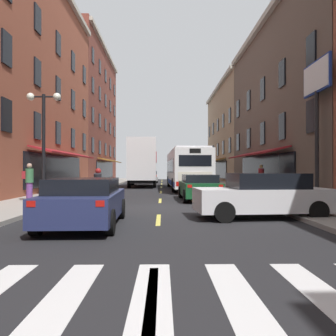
{
  "coord_description": "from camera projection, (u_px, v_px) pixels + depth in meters",
  "views": [
    {
      "loc": [
        0.14,
        -14.33,
        1.62
      ],
      "look_at": [
        0.49,
        8.84,
        1.7
      ],
      "focal_mm": 36.21,
      "sensor_mm": 36.0,
      "label": 1
    }
  ],
  "objects": [
    {
      "name": "pedestrian_near",
      "position": [
        29.0,
        181.0,
        15.71
      ],
      "size": [
        0.52,
        0.4,
        1.75
      ],
      "rotation": [
        0.0,
        0.0,
        5.01
      ],
      "color": "#66387F",
      "rests_on": "sidewalk_left"
    },
    {
      "name": "street_lamp_twin",
      "position": [
        44.0,
        142.0,
        14.17
      ],
      "size": [
        1.42,
        0.32,
        4.68
      ],
      "color": "black",
      "rests_on": "sidewalk_left"
    },
    {
      "name": "transit_bus",
      "position": [
        186.0,
        169.0,
        27.15
      ],
      "size": [
        2.9,
        12.16,
        3.12
      ],
      "color": "white",
      "rests_on": "ground"
    },
    {
      "name": "ground_plane",
      "position": [
        160.0,
        208.0,
        14.32
      ],
      "size": [
        34.8,
        80.0,
        0.1
      ],
      "primitive_type": "cube",
      "color": "black"
    },
    {
      "name": "pedestrian_mid",
      "position": [
        261.0,
        178.0,
        21.86
      ],
      "size": [
        0.36,
        0.36,
        1.77
      ],
      "rotation": [
        0.0,
        0.0,
        4.2
      ],
      "color": "#66387F",
      "rests_on": "sidewalk_right"
    },
    {
      "name": "lane_centre_dashes",
      "position": [
        159.0,
        208.0,
        14.07
      ],
      "size": [
        0.14,
        73.9,
        0.01
      ],
      "color": "#DBCC4C",
      "rests_on": "ground"
    },
    {
      "name": "bicycle_near",
      "position": [
        65.0,
        191.0,
        17.28
      ],
      "size": [
        1.69,
        0.5,
        0.91
      ],
      "color": "black",
      "rests_on": "sidewalk_left"
    },
    {
      "name": "sedan_rear",
      "position": [
        199.0,
        187.0,
        17.61
      ],
      "size": [
        2.01,
        4.43,
        1.33
      ],
      "color": "#144723",
      "rests_on": "ground"
    },
    {
      "name": "motorcycle_rider",
      "position": [
        98.0,
        190.0,
        15.05
      ],
      "size": [
        0.62,
        2.07,
        1.66
      ],
      "color": "black",
      "rests_on": "ground"
    },
    {
      "name": "box_truck",
      "position": [
        143.0,
        163.0,
        30.81
      ],
      "size": [
        2.59,
        7.49,
        4.25
      ],
      "color": "black",
      "rests_on": "ground"
    },
    {
      "name": "billboard_sign",
      "position": [
        317.0,
        96.0,
        15.18
      ],
      "size": [
        0.4,
        2.56,
        6.35
      ],
      "color": "black",
      "rests_on": "sidewalk_right"
    },
    {
      "name": "sedan_near",
      "position": [
        263.0,
        195.0,
        11.19
      ],
      "size": [
        4.48,
        2.19,
        1.48
      ],
      "color": "silver",
      "rests_on": "ground"
    },
    {
      "name": "sedan_far",
      "position": [
        150.0,
        177.0,
        41.24
      ],
      "size": [
        2.08,
        4.7,
        1.38
      ],
      "color": "silver",
      "rests_on": "ground"
    },
    {
      "name": "sedan_mid",
      "position": [
        85.0,
        201.0,
        9.6
      ],
      "size": [
        2.09,
        4.28,
        1.36
      ],
      "color": "navy",
      "rests_on": "ground"
    },
    {
      "name": "crosswalk_near",
      "position": [
        152.0,
        295.0,
        4.32
      ],
      "size": [
        7.1,
        2.8,
        0.01
      ],
      "color": "silver",
      "rests_on": "ground"
    },
    {
      "name": "sidewalk_right",
      "position": [
        298.0,
        205.0,
        14.41
      ],
      "size": [
        3.0,
        80.0,
        0.14
      ],
      "primitive_type": "cube",
      "color": "gray",
      "rests_on": "ground"
    },
    {
      "name": "sidewalk_left",
      "position": [
        19.0,
        206.0,
        14.23
      ],
      "size": [
        3.0,
        80.0,
        0.14
      ],
      "primitive_type": "cube",
      "color": "gray",
      "rests_on": "ground"
    }
  ]
}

